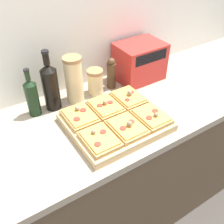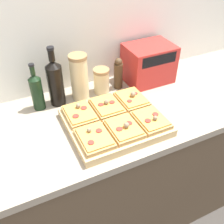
# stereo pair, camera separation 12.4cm
# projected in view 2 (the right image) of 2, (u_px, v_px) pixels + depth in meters

# --- Properties ---
(wall_back) EXTENTS (6.00, 0.06, 2.50)m
(wall_back) POSITION_uv_depth(u_px,v_px,m) (86.00, 25.00, 1.39)
(wall_back) COLOR silver
(wall_back) RESTS_ON ground_plane
(kitchen_counter) EXTENTS (2.63, 0.67, 0.92)m
(kitchen_counter) POSITION_uv_depth(u_px,v_px,m) (115.00, 169.00, 1.63)
(kitchen_counter) COLOR brown
(kitchen_counter) RESTS_ON ground_plane
(cutting_board) EXTENTS (0.44, 0.39, 0.04)m
(cutting_board) POSITION_uv_depth(u_px,v_px,m) (115.00, 122.00, 1.25)
(cutting_board) COLOR tan
(cutting_board) RESTS_ON kitchen_counter
(pizza_slice_back_left) EXTENTS (0.13, 0.17, 0.05)m
(pizza_slice_back_left) POSITION_uv_depth(u_px,v_px,m) (80.00, 114.00, 1.24)
(pizza_slice_back_left) COLOR tan
(pizza_slice_back_left) RESTS_ON cutting_board
(pizza_slice_back_center) EXTENTS (0.13, 0.17, 0.05)m
(pizza_slice_back_center) POSITION_uv_depth(u_px,v_px,m) (107.00, 106.00, 1.29)
(pizza_slice_back_center) COLOR tan
(pizza_slice_back_center) RESTS_ON cutting_board
(pizza_slice_back_right) EXTENTS (0.13, 0.17, 0.06)m
(pizza_slice_back_right) POSITION_uv_depth(u_px,v_px,m) (132.00, 99.00, 1.34)
(pizza_slice_back_right) COLOR tan
(pizza_slice_back_right) RESTS_ON cutting_board
(pizza_slice_front_left) EXTENTS (0.13, 0.17, 0.05)m
(pizza_slice_front_left) POSITION_uv_depth(u_px,v_px,m) (94.00, 138.00, 1.11)
(pizza_slice_front_left) COLOR tan
(pizza_slice_front_left) RESTS_ON cutting_board
(pizza_slice_front_center) EXTENTS (0.13, 0.17, 0.05)m
(pizza_slice_front_center) POSITION_uv_depth(u_px,v_px,m) (124.00, 128.00, 1.16)
(pizza_slice_front_center) COLOR tan
(pizza_slice_front_center) RESTS_ON cutting_board
(pizza_slice_front_right) EXTENTS (0.13, 0.17, 0.05)m
(pizza_slice_front_right) POSITION_uv_depth(u_px,v_px,m) (151.00, 120.00, 1.21)
(pizza_slice_front_right) COLOR tan
(pizza_slice_front_right) RESTS_ON cutting_board
(olive_oil_bottle) EXTENTS (0.06, 0.06, 0.25)m
(olive_oil_bottle) POSITION_uv_depth(u_px,v_px,m) (37.00, 91.00, 1.31)
(olive_oil_bottle) COLOR black
(olive_oil_bottle) RESTS_ON kitchen_counter
(wine_bottle) EXTENTS (0.08, 0.08, 0.32)m
(wine_bottle) POSITION_uv_depth(u_px,v_px,m) (55.00, 82.00, 1.32)
(wine_bottle) COLOR black
(wine_bottle) RESTS_ON kitchen_counter
(grain_jar_tall) EXTENTS (0.10, 0.10, 0.25)m
(grain_jar_tall) POSITION_uv_depth(u_px,v_px,m) (79.00, 77.00, 1.37)
(grain_jar_tall) COLOR beige
(grain_jar_tall) RESTS_ON kitchen_counter
(grain_jar_short) EXTENTS (0.09, 0.09, 0.14)m
(grain_jar_short) POSITION_uv_depth(u_px,v_px,m) (101.00, 81.00, 1.45)
(grain_jar_short) COLOR beige
(grain_jar_short) RESTS_ON kitchen_counter
(pepper_mill) EXTENTS (0.05, 0.05, 0.18)m
(pepper_mill) POSITION_uv_depth(u_px,v_px,m) (118.00, 74.00, 1.47)
(pepper_mill) COLOR #47331E
(pepper_mill) RESTS_ON kitchen_counter
(toaster_oven) EXTENTS (0.29, 0.20, 0.22)m
(toaster_oven) POSITION_uv_depth(u_px,v_px,m) (149.00, 63.00, 1.52)
(toaster_oven) COLOR red
(toaster_oven) RESTS_ON kitchen_counter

